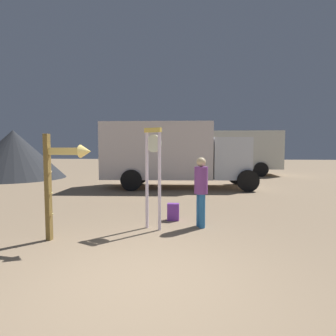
% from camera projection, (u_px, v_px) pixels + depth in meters
% --- Properties ---
extents(ground_plane, '(80.00, 80.00, 0.00)m').
position_uv_depth(ground_plane, '(138.00, 282.00, 3.89)').
color(ground_plane, '#90775B').
extents(standing_clock, '(0.42, 0.26, 2.27)m').
position_uv_depth(standing_clock, '(153.00, 168.00, 6.32)').
color(standing_clock, white).
rests_on(standing_clock, ground_plane).
extents(arrow_sign, '(1.02, 0.33, 2.10)m').
position_uv_depth(arrow_sign, '(63.00, 170.00, 5.46)').
color(arrow_sign, olive).
rests_on(arrow_sign, ground_plane).
extents(person_near_clock, '(0.31, 0.31, 1.61)m').
position_uv_depth(person_near_clock, '(201.00, 188.00, 6.51)').
color(person_near_clock, '#296AA7').
rests_on(person_near_clock, ground_plane).
extents(backpack, '(0.29, 0.23, 0.43)m').
position_uv_depth(backpack, '(173.00, 212.00, 7.17)').
color(backpack, '#72359C').
rests_on(backpack, ground_plane).
extents(box_truck_near, '(6.86, 2.86, 2.94)m').
position_uv_depth(box_truck_near, '(171.00, 152.00, 13.00)').
color(box_truck_near, silver).
rests_on(box_truck_near, ground_plane).
extents(box_truck_far, '(6.99, 2.76, 2.90)m').
position_uv_depth(box_truck_far, '(229.00, 151.00, 19.02)').
color(box_truck_far, silver).
rests_on(box_truck_far, ground_plane).
extents(dome_tent, '(5.84, 5.84, 2.86)m').
position_uv_depth(dome_tent, '(14.00, 154.00, 16.79)').
color(dome_tent, '#27292D').
rests_on(dome_tent, ground_plane).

